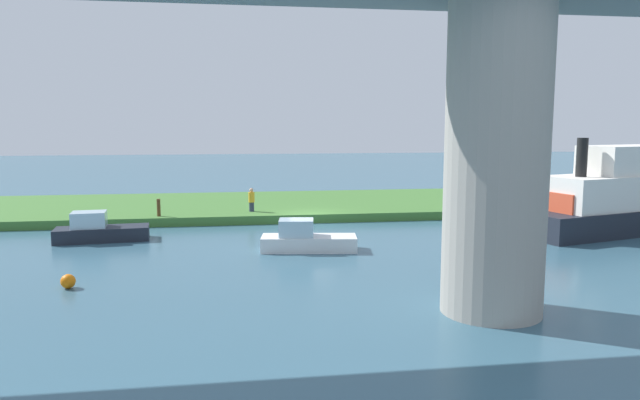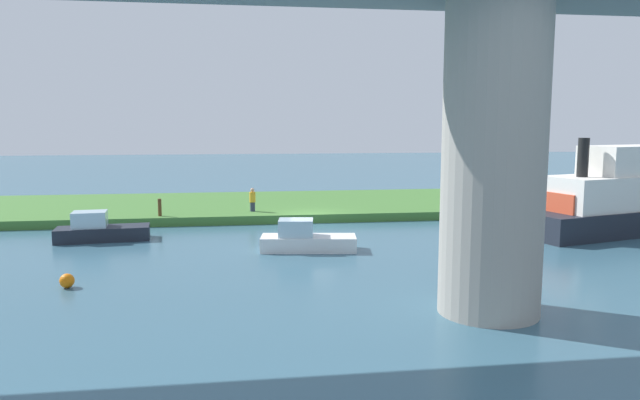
% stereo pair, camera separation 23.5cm
% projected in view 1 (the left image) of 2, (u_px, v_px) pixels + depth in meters
% --- Properties ---
extents(ground_plane, '(160.00, 160.00, 0.00)m').
position_uv_depth(ground_plane, '(311.00, 223.00, 33.17)').
color(ground_plane, '#386075').
extents(grassy_bank, '(80.00, 12.00, 0.50)m').
position_uv_depth(grassy_bank, '(299.00, 205.00, 39.03)').
color(grassy_bank, '#427533').
rests_on(grassy_bank, ground).
extents(bridge_pylon, '(2.99, 2.99, 9.13)m').
position_uv_depth(bridge_pylon, '(496.00, 161.00, 16.94)').
color(bridge_pylon, '#9E998E').
rests_on(bridge_pylon, ground).
extents(person_on_bank, '(0.51, 0.51, 1.39)m').
position_uv_depth(person_on_bank, '(252.00, 200.00, 34.31)').
color(person_on_bank, '#2D334C').
rests_on(person_on_bank, grassy_bank).
extents(mooring_post, '(0.20, 0.20, 0.98)m').
position_uv_depth(mooring_post, '(159.00, 208.00, 32.53)').
color(mooring_post, brown).
rests_on(mooring_post, grassy_bank).
extents(riverboat_paddlewheel, '(10.21, 5.65, 4.96)m').
position_uv_depth(riverboat_paddlewheel, '(612.00, 198.00, 30.11)').
color(riverboat_paddlewheel, '#1E232D').
rests_on(riverboat_paddlewheel, ground).
extents(skiff_small, '(4.49, 2.00, 1.45)m').
position_uv_depth(skiff_small, '(99.00, 230.00, 28.14)').
color(skiff_small, '#1E232D').
rests_on(skiff_small, ground).
extents(houseboat_blue, '(4.40, 2.08, 1.41)m').
position_uv_depth(houseboat_blue, '(306.00, 239.00, 26.00)').
color(houseboat_blue, white).
rests_on(houseboat_blue, ground).
extents(marker_buoy, '(0.50, 0.50, 0.50)m').
position_uv_depth(marker_buoy, '(68.00, 281.00, 20.00)').
color(marker_buoy, orange).
rests_on(marker_buoy, ground).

